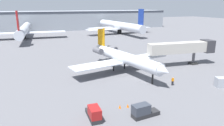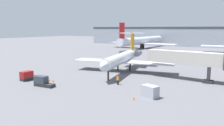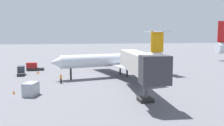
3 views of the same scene
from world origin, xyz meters
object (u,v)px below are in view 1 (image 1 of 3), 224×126
Objects in this scene: regional_jet at (122,57)px; parked_airliner_west_end at (24,30)px; traffic_cone_near at (128,106)px; cargo_container_uld at (223,82)px; baggage_tug_lead at (143,111)px; parked_airliner_west_mid at (120,26)px; ground_crew_marshaller at (173,81)px; baggage_tug_trailing at (94,114)px; traffic_cone_mid at (120,107)px; jet_bridge at (185,48)px.

parked_airliner_west_end is (-21.23, 60.88, 0.66)m from regional_jet.
cargo_container_uld is at bearing 1.94° from traffic_cone_near.
baggage_tug_lead is 87.51m from parked_airliner_west_mid.
regional_jet reaches higher than ground_crew_marshaller.
ground_crew_marshaller is 0.42× the size of baggage_tug_trailing.
baggage_tug_lead is at bearing -16.75° from baggage_tug_trailing.
baggage_tug_lead is 4.01m from traffic_cone_mid.
cargo_container_uld is 84.56m from parked_airliner_west_end.
cargo_container_uld reaches higher than traffic_cone_near.
ground_crew_marshaller is 13.95m from baggage_tug_lead.
jet_bridge reaches higher than baggage_tug_trailing.
cargo_container_uld is at bearing -27.47° from ground_crew_marshaller.
jet_bridge is 29.67m from traffic_cone_mid.
traffic_cone_mid is at bearing 18.65° from baggage_tug_trailing.
traffic_cone_mid is at bearing -178.71° from cargo_container_uld.
baggage_tug_trailing is (-12.41, -18.16, -2.65)m from regional_jet.
traffic_cone_mid is at bearing 170.67° from traffic_cone_near.
jet_bridge reaches higher than cargo_container_uld.
traffic_cone_near is at bearing -113.18° from parked_airliner_west_mid.
cargo_container_uld is at bearing -99.68° from parked_airliner_west_mid.
traffic_cone_mid is 0.01× the size of parked_airliner_west_end.
baggage_tug_lead is 3.40m from traffic_cone_near.
parked_airliner_west_mid reaches higher than jet_bridge.
jet_bridge is 0.41× the size of parked_airliner_west_end.
baggage_tug_trailing is (-29.54, -16.89, -3.72)m from jet_bridge.
parked_airliner_west_end is at bearing 109.23° from regional_jet.
baggage_tug_trailing is 7.38× the size of traffic_cone_near.
parked_airliner_west_end is (-26.57, 72.79, 3.30)m from ground_crew_marshaller.
parked_airliner_west_mid is at bearing 66.40° from regional_jet.
ground_crew_marshaller is 9.19m from cargo_container_uld.
baggage_tug_trailing reaches higher than ground_crew_marshaller.
baggage_tug_lead is at bearing -60.78° from traffic_cone_mid.
parked_airliner_west_end is 1.00× the size of parked_airliner_west_mid.
regional_jet reaches higher than cargo_container_uld.
jet_bridge is 6.26× the size of cargo_container_uld.
traffic_cone_near is (-6.68, -16.83, -3.22)m from regional_jet.
traffic_cone_mid is (-1.94, 3.47, -0.56)m from baggage_tug_lead.
jet_bridge is 4.47× the size of baggage_tug_trailing.
parked_airliner_west_mid reaches higher than regional_jet.
baggage_tug_lead is 0.09× the size of parked_airliner_west_mid.
ground_crew_marshaller is at bearing 19.39° from baggage_tug_trailing.
parked_airliner_west_end is at bearing 99.76° from traffic_cone_mid.
traffic_cone_near is at bearing 102.53° from baggage_tug_lead.
jet_bridge is 63.03m from parked_airliner_west_mid.
parked_airliner_west_end reaches higher than baggage_tug_lead.
baggage_tug_trailing is at bearing -116.26° from parked_airliner_west_mid.
parked_airliner_west_end is (-14.55, 77.72, 3.88)m from traffic_cone_near.
parked_airliner_west_end is (-15.28, 80.98, 3.32)m from baggage_tug_lead.
parked_airliner_west_end is at bearing 100.61° from traffic_cone_near.
jet_bridge reaches higher than traffic_cone_mid.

